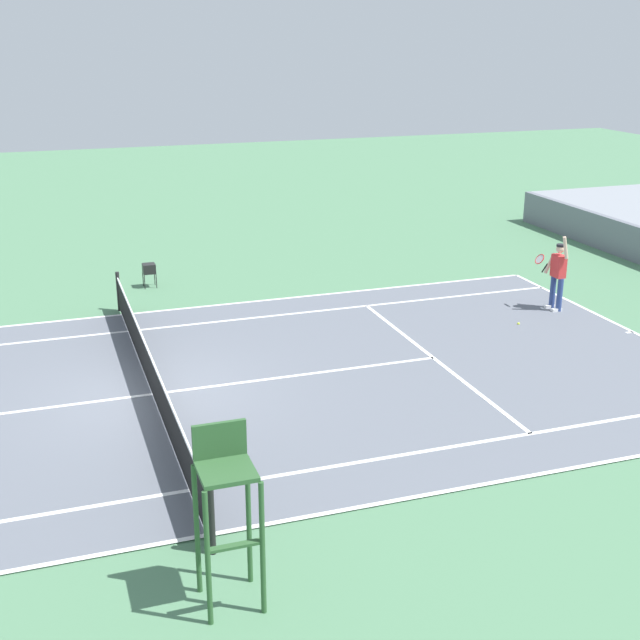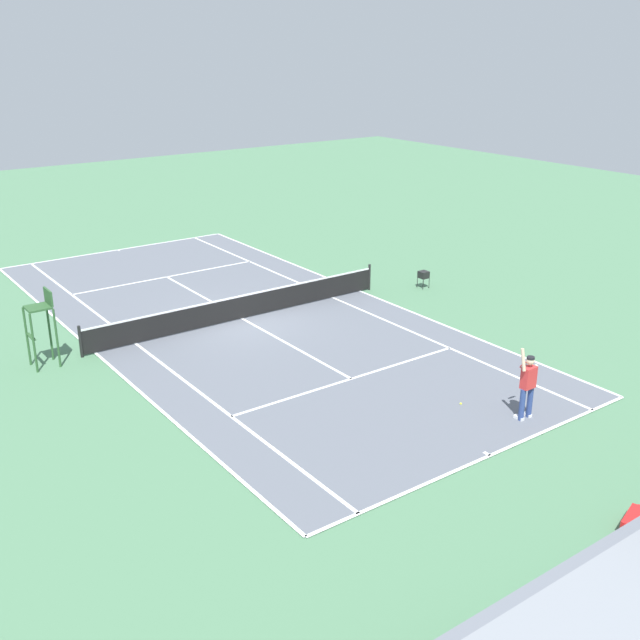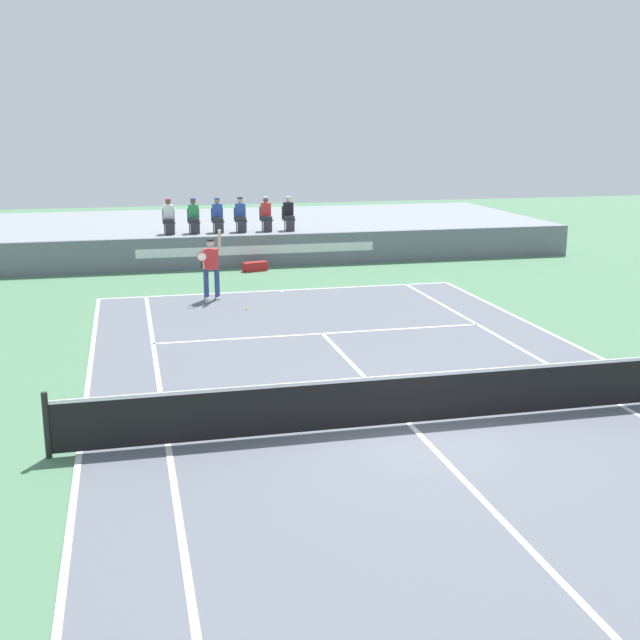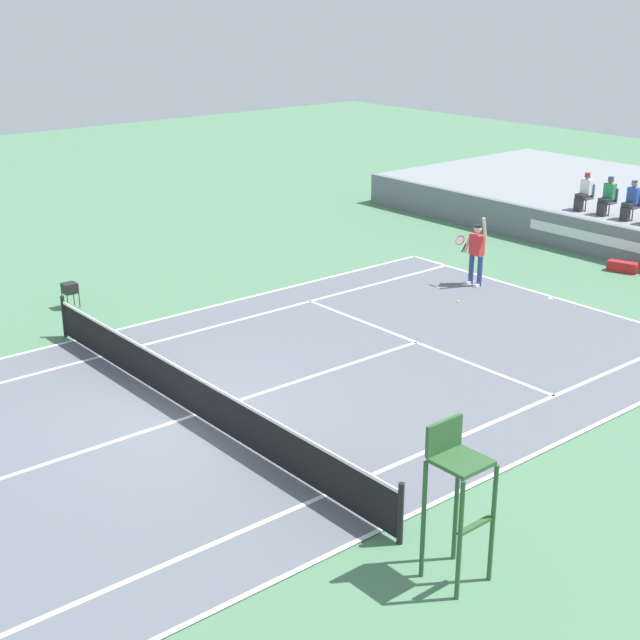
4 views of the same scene
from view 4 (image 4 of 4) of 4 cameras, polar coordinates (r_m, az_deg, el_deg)
name	(u,v)px [view 4 (image 4 of 4)]	position (r m, az deg, el deg)	size (l,w,h in m)	color
ground_plane	(194,416)	(18.94, -7.80, -5.93)	(80.00, 80.00, 0.00)	#4C7A56
court	(194,416)	(18.94, -7.80, -5.90)	(11.08, 23.88, 0.03)	slate
net	(193,393)	(18.72, -7.87, -4.49)	(11.98, 0.10, 1.07)	black
spectator_seated_0	(585,192)	(32.32, 16.09, 7.63)	(0.44, 0.60, 1.27)	#474C56
spectator_seated_1	(608,197)	(31.84, 17.42, 7.32)	(0.44, 0.60, 1.27)	#474C56
spectator_seated_2	(631,201)	(31.38, 18.75, 7.01)	(0.44, 0.60, 1.27)	#474C56
tennis_player	(476,252)	(27.06, 9.66, 4.15)	(0.76, 0.63, 2.08)	navy
tennis_ball	(458,302)	(25.71, 8.56, 1.14)	(0.07, 0.07, 0.07)	#D1E533
umpire_chair	(457,483)	(13.40, 8.47, -9.97)	(0.77, 0.77, 2.44)	#2D562D
equipment_bag	(622,267)	(29.71, 18.25, 3.16)	(0.95, 0.57, 0.32)	red
ball_hopper	(70,288)	(25.77, -15.27, 1.94)	(0.36, 0.36, 0.70)	black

